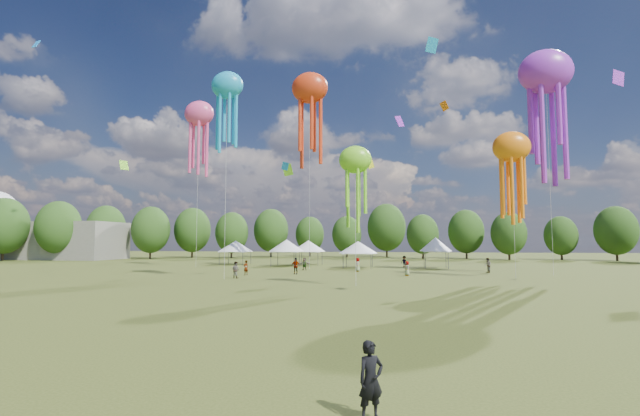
# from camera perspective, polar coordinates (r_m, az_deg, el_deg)

# --- Properties ---
(ground) EXTENTS (300.00, 300.00, 0.00)m
(ground) POSITION_cam_1_polar(r_m,az_deg,el_deg) (15.54, -21.49, -18.36)
(ground) COLOR #384416
(ground) RESTS_ON ground
(observer_main) EXTENTS (0.73, 0.68, 1.67)m
(observer_main) POSITION_cam_1_polar(r_m,az_deg,el_deg) (10.31, 6.60, -21.25)
(observer_main) COLOR black
(observer_main) RESTS_ON ground
(spectator_near) EXTENTS (1.02, 0.90, 1.75)m
(spectator_near) POSITION_cam_1_polar(r_m,az_deg,el_deg) (47.37, -10.87, -7.87)
(spectator_near) COLOR gray
(spectator_near) RESTS_ON ground
(spectators_far) EXTENTS (28.85, 19.77, 1.91)m
(spectators_far) POSITION_cam_1_polar(r_m,az_deg,el_deg) (57.32, 6.21, -7.31)
(spectators_far) COLOR gray
(spectators_far) RESTS_ON ground
(festival_tents) EXTENTS (37.43, 12.06, 4.46)m
(festival_tents) POSITION_cam_1_polar(r_m,az_deg,el_deg) (69.17, -0.73, -4.95)
(festival_tents) COLOR #47474C
(festival_tents) RESTS_ON ground
(show_kites) EXTENTS (52.68, 26.36, 28.26)m
(show_kites) POSITION_cam_1_polar(r_m,az_deg,el_deg) (57.71, 8.81, 11.94)
(show_kites) COLOR #199FD9
(show_kites) RESTS_ON ground
(small_kites) EXTENTS (77.40, 57.33, 43.45)m
(small_kites) POSITION_cam_1_polar(r_m,az_deg,el_deg) (61.72, 4.73, 21.73)
(small_kites) COLOR #199FD9
(small_kites) RESTS_ON ground
(treeline) EXTENTS (201.57, 95.24, 13.43)m
(treeline) POSITION_cam_1_polar(r_m,az_deg,el_deg) (76.35, 1.29, -2.33)
(treeline) COLOR #38281C
(treeline) RESTS_ON ground
(hangar) EXTENTS (40.00, 12.00, 8.00)m
(hangar) POSITION_cam_1_polar(r_m,az_deg,el_deg) (116.50, -33.23, -3.57)
(hangar) COLOR gray
(hangar) RESTS_ON ground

